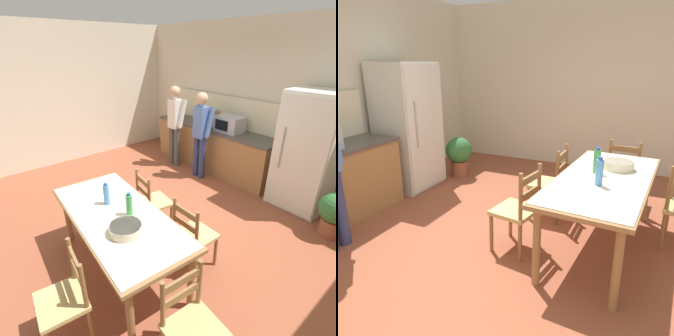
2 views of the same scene
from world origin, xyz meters
The scene contains 19 objects.
ground_plane centered at (0.00, 0.00, 0.00)m, with size 8.32×8.32×0.00m, color brown.
wall_back centered at (0.00, 2.66, 1.45)m, with size 6.52×0.12×2.90m, color beige.
wall_left centered at (-3.26, 0.00, 1.45)m, with size 0.12×5.20×2.90m, color beige.
kitchen_counter centered at (-0.84, 2.23, 0.46)m, with size 2.86×0.66×0.91m.
counter_splashback centered at (-0.84, 2.54, 1.21)m, with size 2.82×0.03×0.60m, color beige.
refrigerator centered at (1.10, 2.19, 0.93)m, with size 0.82×0.73×1.87m.
microwave centered at (-0.43, 2.21, 1.06)m, with size 0.50×0.39×0.30m.
paper_bag centered at (-0.87, 2.20, 1.09)m, with size 0.24×0.16×0.36m, color tan.
dining_table centered at (0.45, -0.80, 0.70)m, with size 2.00×1.00×0.78m.
bottle_near_centre centered at (0.21, -0.78, 0.91)m, with size 0.07×0.07×0.27m.
bottle_off_centre centered at (0.56, -0.70, 0.91)m, with size 0.07×0.07×0.27m.
serving_bowl centered at (0.79, -0.89, 0.83)m, with size 0.32×0.32×0.09m.
chair_side_far_right centered at (0.94, -0.11, 0.44)m, with size 0.42×0.40×0.91m.
chair_side_near_right centered at (0.84, -1.55, 0.44)m, with size 0.46×0.45×0.91m.
chair_side_far_left centered at (0.07, -0.05, 0.44)m, with size 0.48×0.46×0.91m.
chair_head_end centered at (1.71, -0.89, 0.44)m, with size 0.43×0.45×0.91m.
person_at_sink centered at (-1.48, 1.71, 0.96)m, with size 0.43×0.30×1.71m.
person_at_counter centered at (-0.70, 1.69, 0.94)m, with size 0.42×0.29×1.68m.
potted_plant centered at (1.78, 1.76, 0.39)m, with size 0.44×0.44×0.67m.
Camera 1 is at (2.62, -1.87, 2.42)m, focal length 28.00 mm.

